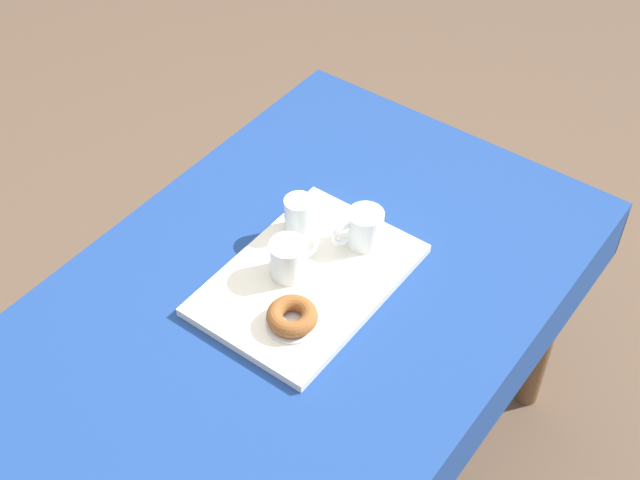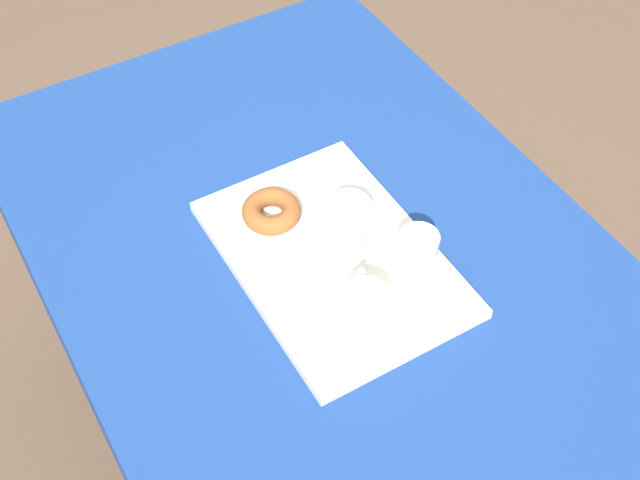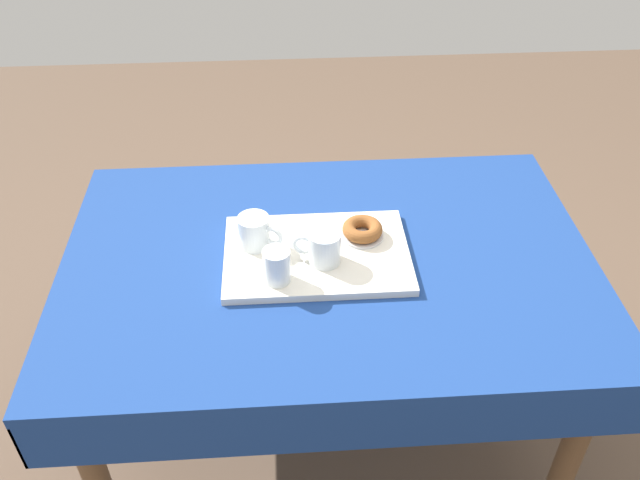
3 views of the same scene
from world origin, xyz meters
The scene contains 8 objects.
ground_plane centered at (0.00, 0.00, 0.00)m, with size 6.00×6.00×0.00m, color brown.
dining_table centered at (0.00, 0.00, 0.65)m, with size 1.37×0.93×0.76m.
serving_tray centered at (-0.03, 0.00, 0.77)m, with size 0.47×0.33×0.02m, color silver.
tea_mug_left centered at (-0.19, 0.04, 0.82)m, with size 0.12×0.08×0.09m.
tea_mug_right centered at (-0.02, -0.04, 0.82)m, with size 0.12×0.08×0.09m.
water_glass_near centered at (-0.13, -0.10, 0.82)m, with size 0.07×0.07×0.09m.
donut_plate_left centered at (0.09, 0.05, 0.78)m, with size 0.11×0.11×0.01m, color silver.
sugar_donut_left centered at (0.09, 0.05, 0.80)m, with size 0.11×0.11×0.03m, color brown.
Camera 1 is at (0.98, 0.78, 2.17)m, focal length 49.58 mm.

